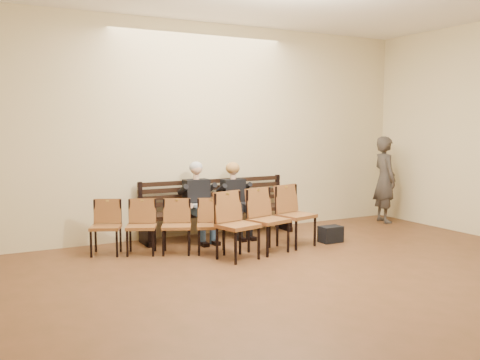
{
  "coord_description": "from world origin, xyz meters",
  "views": [
    {
      "loc": [
        -3.59,
        -3.15,
        1.85
      ],
      "look_at": [
        0.25,
        4.05,
        0.99
      ],
      "focal_mm": 40.0,
      "sensor_mm": 36.0,
      "label": 1
    }
  ],
  "objects_px": {
    "bag": "(331,234)",
    "seated_woman": "(236,204)",
    "chair_row_front": "(159,227)",
    "bench": "(219,223)",
    "water_bottle": "(250,203)",
    "passerby": "(385,173)",
    "laptop": "(201,206)",
    "chair_row_back": "(269,221)",
    "seated_man": "(199,204)"
  },
  "relations": [
    {
      "from": "bag",
      "to": "seated_woman",
      "type": "bearing_deg",
      "value": 135.72
    },
    {
      "from": "seated_woman",
      "to": "chair_row_front",
      "type": "bearing_deg",
      "value": -160.73
    },
    {
      "from": "bench",
      "to": "chair_row_front",
      "type": "distance_m",
      "value": 1.43
    },
    {
      "from": "chair_row_front",
      "to": "water_bottle",
      "type": "bearing_deg",
      "value": 34.59
    },
    {
      "from": "bag",
      "to": "passerby",
      "type": "height_order",
      "value": "passerby"
    },
    {
      "from": "laptop",
      "to": "water_bottle",
      "type": "distance_m",
      "value": 0.83
    },
    {
      "from": "water_bottle",
      "to": "chair_row_back",
      "type": "height_order",
      "value": "chair_row_back"
    },
    {
      "from": "passerby",
      "to": "chair_row_front",
      "type": "relative_size",
      "value": 0.98
    },
    {
      "from": "seated_man",
      "to": "seated_woman",
      "type": "xyz_separation_m",
      "value": [
        0.66,
        0.0,
        -0.05
      ]
    },
    {
      "from": "seated_man",
      "to": "laptop",
      "type": "distance_m",
      "value": 0.13
    },
    {
      "from": "seated_woman",
      "to": "bag",
      "type": "xyz_separation_m",
      "value": [
        1.11,
        -1.08,
        -0.41
      ]
    },
    {
      "from": "seated_man",
      "to": "bench",
      "type": "bearing_deg",
      "value": 16.47
    },
    {
      "from": "seated_woman",
      "to": "laptop",
      "type": "relative_size",
      "value": 3.25
    },
    {
      "from": "laptop",
      "to": "passerby",
      "type": "xyz_separation_m",
      "value": [
        3.76,
        -0.03,
        0.36
      ]
    },
    {
      "from": "chair_row_front",
      "to": "bench",
      "type": "bearing_deg",
      "value": 51.61
    },
    {
      "from": "seated_woman",
      "to": "passerby",
      "type": "height_order",
      "value": "passerby"
    },
    {
      "from": "bag",
      "to": "bench",
      "type": "bearing_deg",
      "value": 138.58
    },
    {
      "from": "laptop",
      "to": "chair_row_front",
      "type": "relative_size",
      "value": 0.18
    },
    {
      "from": "seated_woman",
      "to": "bag",
      "type": "relative_size",
      "value": 3.14
    },
    {
      "from": "seated_man",
      "to": "passerby",
      "type": "xyz_separation_m",
      "value": [
        3.73,
        -0.16,
        0.34
      ]
    },
    {
      "from": "laptop",
      "to": "bag",
      "type": "height_order",
      "value": "laptop"
    },
    {
      "from": "water_bottle",
      "to": "chair_row_front",
      "type": "xyz_separation_m",
      "value": [
        -1.66,
        -0.3,
        -0.18
      ]
    },
    {
      "from": "passerby",
      "to": "seated_man",
      "type": "bearing_deg",
      "value": 101.94
    },
    {
      "from": "seated_woman",
      "to": "chair_row_back",
      "type": "xyz_separation_m",
      "value": [
        -0.1,
        -1.2,
        -0.08
      ]
    },
    {
      "from": "seated_man",
      "to": "water_bottle",
      "type": "height_order",
      "value": "seated_man"
    },
    {
      "from": "bench",
      "to": "seated_woman",
      "type": "distance_m",
      "value": 0.42
    },
    {
      "from": "water_bottle",
      "to": "bag",
      "type": "bearing_deg",
      "value": -41.43
    },
    {
      "from": "bench",
      "to": "seated_woman",
      "type": "bearing_deg",
      "value": -25.36
    },
    {
      "from": "laptop",
      "to": "chair_row_back",
      "type": "xyz_separation_m",
      "value": [
        0.59,
        -1.07,
        -0.11
      ]
    },
    {
      "from": "water_bottle",
      "to": "passerby",
      "type": "relative_size",
      "value": 0.13
    },
    {
      "from": "water_bottle",
      "to": "chair_row_back",
      "type": "xyz_separation_m",
      "value": [
        -0.24,
        -0.97,
        -0.1
      ]
    },
    {
      "from": "seated_woman",
      "to": "passerby",
      "type": "relative_size",
      "value": 0.58
    },
    {
      "from": "seated_man",
      "to": "laptop",
      "type": "bearing_deg",
      "value": -100.76
    },
    {
      "from": "bag",
      "to": "laptop",
      "type": "bearing_deg",
      "value": 152.0
    },
    {
      "from": "seated_man",
      "to": "chair_row_back",
      "type": "xyz_separation_m",
      "value": [
        0.56,
        -1.2,
        -0.13
      ]
    },
    {
      "from": "bag",
      "to": "chair_row_front",
      "type": "relative_size",
      "value": 0.18
    },
    {
      "from": "passerby",
      "to": "seated_woman",
      "type": "bearing_deg",
      "value": 101.41
    },
    {
      "from": "bench",
      "to": "passerby",
      "type": "bearing_deg",
      "value": -4.81
    },
    {
      "from": "water_bottle",
      "to": "passerby",
      "type": "distance_m",
      "value": 2.95
    },
    {
      "from": "seated_man",
      "to": "bag",
      "type": "bearing_deg",
      "value": -31.47
    },
    {
      "from": "bench",
      "to": "chair_row_front",
      "type": "relative_size",
      "value": 1.37
    },
    {
      "from": "chair_row_back",
      "to": "seated_man",
      "type": "bearing_deg",
      "value": 101.01
    },
    {
      "from": "chair_row_front",
      "to": "chair_row_back",
      "type": "distance_m",
      "value": 1.57
    },
    {
      "from": "seated_man",
      "to": "water_bottle",
      "type": "distance_m",
      "value": 0.84
    },
    {
      "from": "bench",
      "to": "seated_man",
      "type": "xyz_separation_m",
      "value": [
        -0.41,
        -0.12,
        0.37
      ]
    },
    {
      "from": "laptop",
      "to": "passerby",
      "type": "relative_size",
      "value": 0.18
    },
    {
      "from": "chair_row_back",
      "to": "seated_woman",
      "type": "bearing_deg",
      "value": 71.27
    },
    {
      "from": "passerby",
      "to": "chair_row_front",
      "type": "xyz_separation_m",
      "value": [
        -4.59,
        -0.37,
        -0.54
      ]
    },
    {
      "from": "chair_row_front",
      "to": "laptop",
      "type": "bearing_deg",
      "value": 50.09
    },
    {
      "from": "laptop",
      "to": "water_bottle",
      "type": "bearing_deg",
      "value": -5.12
    }
  ]
}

